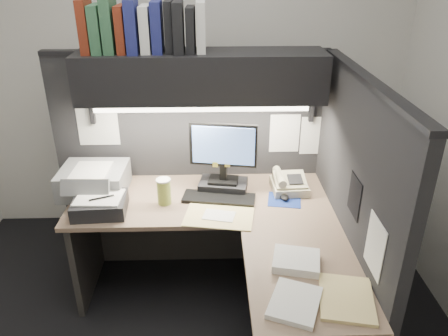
{
  "coord_description": "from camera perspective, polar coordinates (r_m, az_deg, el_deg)",
  "views": [
    {
      "loc": [
        0.19,
        -1.96,
        2.18
      ],
      "look_at": [
        0.26,
        0.51,
        0.97
      ],
      "focal_mm": 35.0,
      "sensor_mm": 36.0,
      "label": 1
    }
  ],
  "objects": [
    {
      "name": "wall_back",
      "position": [
        3.57,
        -4.77,
        12.46
      ],
      "size": [
        3.5,
        0.04,
        2.7
      ],
      "primitive_type": "cube",
      "color": "silver",
      "rests_on": "floor"
    },
    {
      "name": "telephone",
      "position": [
        3.01,
        8.52,
        -2.09
      ],
      "size": [
        0.24,
        0.25,
        0.1
      ],
      "primitive_type": "cube",
      "rotation": [
        0.0,
        0.0,
        0.05
      ],
      "color": "#C2B995",
      "rests_on": "desk"
    },
    {
      "name": "open_folder",
      "position": [
        2.7,
        -0.66,
        -6.33
      ],
      "size": [
        0.46,
        0.34,
        0.01
      ],
      "primitive_type": "cube",
      "rotation": [
        0.0,
        0.0,
        -0.17
      ],
      "color": "#DDC77C",
      "rests_on": "desk"
    },
    {
      "name": "overhead_shelf",
      "position": [
        2.8,
        -2.98,
        11.92
      ],
      "size": [
        1.55,
        0.34,
        0.3
      ],
      "primitive_type": "cube",
      "color": "black",
      "rests_on": "partition_back"
    },
    {
      "name": "keyboard",
      "position": [
        2.88,
        -0.67,
        -3.96
      ],
      "size": [
        0.49,
        0.23,
        0.02
      ],
      "primitive_type": "cube",
      "rotation": [
        0.0,
        0.0,
        -0.17
      ],
      "color": "black",
      "rests_on": "desk"
    },
    {
      "name": "binder_row",
      "position": [
        2.77,
        -10.57,
        17.61
      ],
      "size": [
        0.74,
        0.26,
        0.31
      ],
      "color": "maroon",
      "rests_on": "overhead_shelf"
    },
    {
      "name": "paper_stack_a",
      "position": [
        2.34,
        9.41,
        -11.87
      ],
      "size": [
        0.28,
        0.25,
        0.05
      ],
      "primitive_type": "cube",
      "rotation": [
        0.0,
        0.0,
        -0.22
      ],
      "color": "white",
      "rests_on": "desk"
    },
    {
      "name": "coffee_cup",
      "position": [
        2.83,
        -7.83,
        -3.13
      ],
      "size": [
        0.09,
        0.09,
        0.16
      ],
      "primitive_type": "cylinder",
      "rotation": [
        0.0,
        0.0,
        0.08
      ],
      "color": "#BCBA4B",
      "rests_on": "desk"
    },
    {
      "name": "manila_stack",
      "position": [
        2.2,
        15.7,
        -16.08
      ],
      "size": [
        0.3,
        0.35,
        0.02
      ],
      "primitive_type": "cube",
      "rotation": [
        0.0,
        0.0,
        -0.2
      ],
      "color": "#DDC77C",
      "rests_on": "desk"
    },
    {
      "name": "notebook_stack",
      "position": [
        2.84,
        -15.88,
        -4.7
      ],
      "size": [
        0.34,
        0.29,
        0.1
      ],
      "primitive_type": "cube",
      "rotation": [
        0.0,
        0.0,
        0.06
      ],
      "color": "black",
      "rests_on": "desk"
    },
    {
      "name": "task_light_tube",
      "position": [
        2.71,
        -2.94,
        7.71
      ],
      "size": [
        1.32,
        0.04,
        0.04
      ],
      "primitive_type": "cylinder",
      "rotation": [
        0.0,
        1.57,
        0.0
      ],
      "color": "white",
      "rests_on": "overhead_shelf"
    },
    {
      "name": "partition_back",
      "position": [
        3.21,
        -4.33,
        0.46
      ],
      "size": [
        1.9,
        0.06,
        1.6
      ],
      "primitive_type": "cube",
      "color": "black",
      "rests_on": "floor"
    },
    {
      "name": "desk",
      "position": [
        2.63,
        4.09,
        -15.39
      ],
      "size": [
        1.7,
        1.53,
        0.73
      ],
      "color": "#846954",
      "rests_on": "floor"
    },
    {
      "name": "pinned_papers",
      "position": [
        2.77,
        3.31,
        2.02
      ],
      "size": [
        1.76,
        1.31,
        0.51
      ],
      "color": "white",
      "rests_on": "partition_back"
    },
    {
      "name": "mousepad",
      "position": [
        2.91,
        7.89,
        -4.15
      ],
      "size": [
        0.24,
        0.23,
        0.0
      ],
      "primitive_type": "cube",
      "rotation": [
        0.0,
        0.0,
        -0.17
      ],
      "color": "navy",
      "rests_on": "desk"
    },
    {
      "name": "mouse",
      "position": [
        2.9,
        7.88,
        -3.77
      ],
      "size": [
        0.07,
        0.1,
        0.03
      ],
      "primitive_type": "ellipsoid",
      "rotation": [
        0.0,
        0.0,
        0.12
      ],
      "color": "black",
      "rests_on": "mousepad"
    },
    {
      "name": "monitor",
      "position": [
        2.92,
        -0.1,
        0.49
      ],
      "size": [
        0.45,
        0.25,
        0.48
      ],
      "rotation": [
        0.0,
        0.0,
        -0.17
      ],
      "color": "black",
      "rests_on": "desk"
    },
    {
      "name": "printer",
      "position": [
        3.07,
        -16.6,
        -1.52
      ],
      "size": [
        0.44,
        0.38,
        0.17
      ],
      "primitive_type": "cube",
      "rotation": [
        0.0,
        0.0,
        -0.03
      ],
      "color": "gray",
      "rests_on": "desk"
    },
    {
      "name": "partition_right",
      "position": [
        2.67,
        15.96,
        -6.23
      ],
      "size": [
        0.06,
        1.5,
        1.6
      ],
      "primitive_type": "cube",
      "color": "black",
      "rests_on": "floor"
    },
    {
      "name": "paper_stack_b",
      "position": [
        2.12,
        9.23,
        -16.96
      ],
      "size": [
        0.3,
        0.33,
        0.03
      ],
      "primitive_type": "cube",
      "rotation": [
        0.0,
        0.0,
        -0.39
      ],
      "color": "white",
      "rests_on": "desk"
    }
  ]
}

